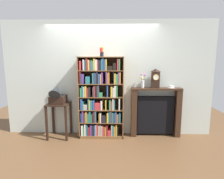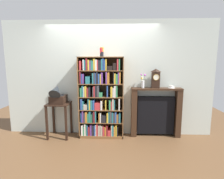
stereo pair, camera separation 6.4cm
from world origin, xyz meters
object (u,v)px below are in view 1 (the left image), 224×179
(mantel_clock, at_px, (155,78))
(flower_vase, at_px, (143,82))
(cup_stack, at_px, (102,52))
(fireplace_mantel, at_px, (155,112))
(bookshelf, at_px, (100,100))
(teacup_with_saucer, at_px, (171,87))
(gramophone, at_px, (57,95))
(side_table_left, at_px, (59,113))

(mantel_clock, relative_size, flower_vase, 1.35)
(cup_stack, distance_m, mantel_clock, 1.30)
(cup_stack, height_order, fireplace_mantel, cup_stack)
(bookshelf, height_order, cup_stack, cup_stack)
(mantel_clock, relative_size, teacup_with_saucer, 2.85)
(fireplace_mantel, bearing_deg, mantel_clock, -149.30)
(bookshelf, distance_m, cup_stack, 1.05)
(teacup_with_saucer, bearing_deg, bookshelf, -177.39)
(bookshelf, distance_m, fireplace_mantel, 1.28)
(fireplace_mantel, bearing_deg, flower_vase, -176.71)
(bookshelf, height_order, fireplace_mantel, bookshelf)
(cup_stack, height_order, teacup_with_saucer, cup_stack)
(cup_stack, xyz_separation_m, mantel_clock, (1.17, 0.09, -0.56))
(fireplace_mantel, distance_m, teacup_with_saucer, 0.67)
(bookshelf, relative_size, teacup_with_saucer, 12.06)
(fireplace_mantel, bearing_deg, bookshelf, -175.89)
(fireplace_mantel, height_order, flower_vase, flower_vase)
(cup_stack, height_order, flower_vase, cup_stack)
(gramophone, height_order, teacup_with_saucer, gramophone)
(bookshelf, xyz_separation_m, teacup_with_saucer, (1.57, 0.07, 0.29))
(cup_stack, relative_size, fireplace_mantel, 0.17)
(gramophone, bearing_deg, teacup_with_saucer, 4.08)
(cup_stack, xyz_separation_m, flower_vase, (0.89, 0.09, -0.64))
(fireplace_mantel, bearing_deg, teacup_with_saucer, -3.26)
(cup_stack, relative_size, side_table_left, 0.25)
(cup_stack, height_order, side_table_left, cup_stack)
(cup_stack, bearing_deg, flower_vase, 5.95)
(fireplace_mantel, distance_m, mantel_clock, 0.78)
(teacup_with_saucer, bearing_deg, cup_stack, -176.52)
(side_table_left, bearing_deg, mantel_clock, 3.29)
(cup_stack, relative_size, gramophone, 0.39)
(mantel_clock, bearing_deg, cup_stack, -175.57)
(side_table_left, bearing_deg, gramophone, -90.00)
(bookshelf, bearing_deg, flower_vase, 4.39)
(side_table_left, height_order, fireplace_mantel, fireplace_mantel)
(side_table_left, bearing_deg, fireplace_mantel, 3.78)
(bookshelf, xyz_separation_m, side_table_left, (-0.92, -0.05, -0.29))
(bookshelf, xyz_separation_m, cup_stack, (0.04, -0.02, 1.05))
(teacup_with_saucer, bearing_deg, flower_vase, 179.96)
(cup_stack, height_order, mantel_clock, cup_stack)
(gramophone, relative_size, mantel_clock, 1.17)
(bookshelf, xyz_separation_m, mantel_clock, (1.21, 0.07, 0.48))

